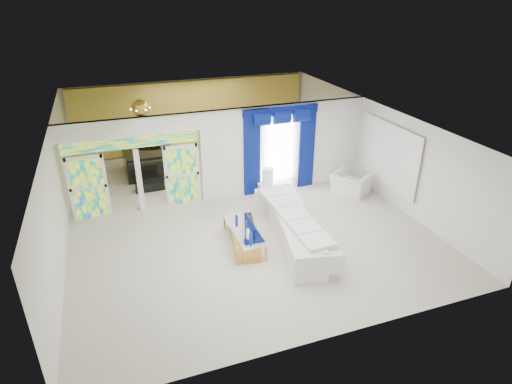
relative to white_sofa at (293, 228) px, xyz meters
name	(u,v)px	position (x,y,z in m)	size (l,w,h in m)	color
floor	(235,209)	(-1.00, 2.34, -0.38)	(12.00, 12.00, 0.00)	#B7AF9E
dividing_wall	(285,147)	(1.15, 3.34, 1.12)	(5.70, 0.18, 3.00)	white
dividing_header	(130,127)	(-3.85, 3.34, 2.34)	(4.30, 0.18, 0.55)	white
stained_panel_left	(88,187)	(-5.27, 3.34, 0.62)	(0.95, 0.04, 2.00)	#994C3F
stained_panel_right	(182,175)	(-2.42, 3.34, 0.62)	(0.95, 0.04, 2.00)	#994C3F
stained_transom	(132,143)	(-3.85, 3.34, 1.87)	(4.00, 0.05, 0.35)	#994C3F
window_pane	(280,150)	(0.90, 3.24, 1.07)	(1.00, 0.02, 2.30)	white
blue_drape_left	(252,156)	(-0.10, 3.21, 1.02)	(0.55, 0.10, 2.80)	#030A43
blue_drape_right	(307,149)	(1.90, 3.21, 1.02)	(0.55, 0.10, 2.80)	#030A43
blue_pelmet	(281,111)	(0.90, 3.21, 2.44)	(2.60, 0.12, 0.25)	#030A43
wall_mirror	(390,156)	(3.94, 1.34, 1.17)	(0.04, 2.70, 1.90)	white
gold_curtains	(193,116)	(-1.00, 8.24, 1.12)	(9.70, 0.12, 2.90)	gold
white_sofa	(293,228)	(0.00, 0.00, 0.00)	(0.86, 4.02, 0.77)	silver
coffee_table	(244,237)	(-1.35, 0.30, -0.16)	(0.66, 1.97, 0.44)	#BC863B
console_table	(276,188)	(0.67, 2.93, -0.18)	(1.21, 0.38, 0.40)	silver
table_lamp	(268,176)	(0.37, 2.93, 0.31)	(0.36, 0.36, 0.58)	white
armchair	(350,184)	(3.06, 2.07, -0.01)	(1.16, 1.01, 0.75)	silver
grand_piano	(143,162)	(-3.38, 6.31, 0.08)	(1.39, 1.82, 0.92)	black
piano_bench	(150,186)	(-3.38, 4.71, -0.22)	(0.99, 0.38, 0.33)	black
tv_console	(81,183)	(-5.60, 5.17, 0.04)	(0.58, 0.53, 0.84)	tan
chandelier	(140,108)	(-3.30, 5.74, 2.27)	(0.60, 0.60, 0.60)	gold
decanters	(246,229)	(-1.34, 0.18, 0.15)	(0.18, 1.15, 0.27)	navy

